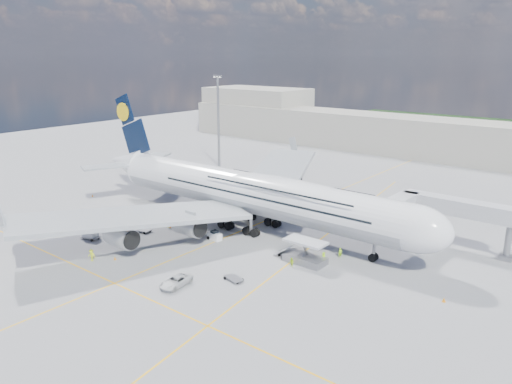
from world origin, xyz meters
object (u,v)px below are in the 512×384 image
Objects in this scene: jet_bridge at (433,209)px; dolly_back at (144,219)px; crew_wing at (168,224)px; cargo_loader at (304,255)px; crew_tug at (92,255)px; crew_van at (324,257)px; dolly_row_a at (143,230)px; dolly_row_c at (90,233)px; dolly_row_b at (134,217)px; cone_nose at (444,300)px; baggage_tug at (215,236)px; dolly_nose_far at (234,278)px; catering_truck_inner at (291,196)px; dolly_nose_near at (287,255)px; cone_tail at (92,196)px; airliner at (250,192)px; catering_truck_outer at (277,169)px; light_mast at (218,120)px; cone_wing_right_inner at (171,226)px; crew_loader at (292,262)px; cone_wing_left_outer at (259,179)px; cone_wing_left_inner at (270,206)px; cone_wing_right_outer at (115,258)px; crew_nose at (340,253)px.

dolly_back is at bearing -157.10° from jet_bridge.
crew_wing is at bearing -153.83° from jet_bridge.
cargo_loader is 4.43× the size of crew_tug.
dolly_row_a is at bearing 69.82° from crew_van.
dolly_row_b is at bearing 83.92° from dolly_row_c.
cone_nose is (56.89, 3.15, -0.01)m from dolly_back.
dolly_row_b is at bearing 147.34° from dolly_row_a.
crew_van is at bearing 16.70° from baggage_tug.
dolly_nose_far is (30.46, 3.17, -0.81)m from dolly_row_c.
baggage_tug is at bearing 158.38° from dolly_nose_far.
cone_nose is at bearing 0.94° from dolly_row_a.
crew_wing is at bearing 75.73° from crew_tug.
dolly_nose_far is 0.52× the size of catering_truck_inner.
dolly_nose_far is 2.10× the size of crew_wing.
dolly_row_c is 34.86m from dolly_nose_near.
cone_tail is (-70.61, -17.24, -6.59)m from jet_bridge.
airliner is at bearing -91.74° from catering_truck_inner.
light_mast is at bearing 171.46° from catering_truck_outer.
dolly_row_b is 1.86× the size of crew_wing.
cone_wing_right_inner is at bearing -5.72° from cone_tail.
jet_bridge is 25.48m from crew_loader.
cone_nose is (56.09, 15.50, -0.83)m from dolly_row_c.
baggage_tug is at bearing -147.16° from jet_bridge.
dolly_back is (-5.00, 4.28, -0.05)m from dolly_row_a.
cargo_loader is at bearing -43.99° from cone_wing_left_outer.
jet_bridge is 12.23× the size of crew_wing.
dolly_row_b reaches higher than cone_wing_left_outer.
baggage_tug is 0.46× the size of catering_truck_inner.
jet_bridge is at bearing 54.25° from cargo_loader.
jet_bridge is at bearing 20.31° from airliner.
crew_loader is 30.70m from cone_wing_left_inner.
dolly_row_a is at bearing -15.63° from cone_tail.
cone_nose is 48.68m from cone_wing_right_outer.
dolly_row_b is at bearing -88.80° from cone_wing_left_outer.
baggage_tug is 21.97m from crew_nose.
jet_bridge is 50.55m from dolly_row_a.
dolly_row_a is at bearing 121.87° from cone_wing_right_outer.
dolly_row_c is 1.18× the size of dolly_back.
cargo_loader is 28.31m from cone_wing_right_inner.
crew_loader is at bearing -67.08° from catering_truck_inner.
dolly_back is 7.38m from cone_wing_right_inner.
airliner reaches higher than cargo_loader.
cone_nose is 1.18× the size of cone_wing_right_outer.
dolly_row_b is at bearing -175.47° from cone_nose.
light_mast is 7.49× the size of dolly_row_a.
dolly_row_b reaches higher than cone_wing_right_outer.
cone_nose is at bearing 1.81° from cargo_loader.
jet_bridge is 54.53m from dolly_row_b.
catering_truck_outer reaches higher than dolly_row_b.
dolly_row_c is at bearing -129.71° from airliner.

